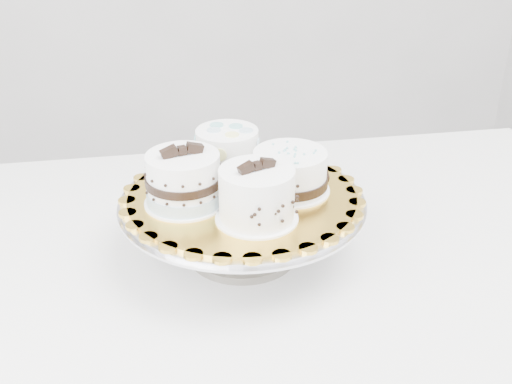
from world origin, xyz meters
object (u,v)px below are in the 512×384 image
object	(u,v)px
cake_dots	(227,151)
cake_swirl	(257,196)
cake_banded	(184,181)
cake_ribbon	(291,173)
cake_stand	(242,216)
table	(266,297)
cake_board	(242,196)

from	to	relation	value
cake_dots	cake_swirl	bearing A→B (deg)	-104.79
cake_swirl	cake_banded	bearing A→B (deg)	125.09
cake_swirl	cake_dots	world-z (taller)	cake_swirl
cake_ribbon	cake_banded	bearing A→B (deg)	-172.67
cake_stand	cake_dots	xyz separation A→B (m)	(0.00, 0.08, 0.07)
table	cake_board	bearing A→B (deg)	148.06
cake_stand	cake_banded	xyz separation A→B (m)	(-0.09, 0.00, 0.07)
cake_board	cake_banded	size ratio (longest dim) A/B	2.90
cake_board	cake_dots	world-z (taller)	cake_dots
cake_dots	cake_ribbon	world-z (taller)	cake_dots
cake_swirl	cake_banded	world-z (taller)	cake_banded
cake_banded	cake_ribbon	xyz separation A→B (m)	(0.16, -0.01, -0.01)
cake_dots	cake_ribbon	distance (m)	0.11
cake_stand	table	bearing A→B (deg)	-40.20
table	cake_ribbon	world-z (taller)	cake_ribbon
cake_stand	cake_board	bearing A→B (deg)	-26.57
cake_banded	cake_dots	size ratio (longest dim) A/B	0.98
cake_ribbon	cake_stand	bearing A→B (deg)	-176.83
cake_banded	cake_board	bearing A→B (deg)	-5.34
table	cake_ribbon	size ratio (longest dim) A/B	10.77
cake_swirl	cake_ribbon	bearing A→B (deg)	28.83
cake_swirl	cake_ribbon	world-z (taller)	cake_swirl
cake_stand	cake_swirl	size ratio (longest dim) A/B	3.00
table	cake_banded	distance (m)	0.24
cake_stand	cake_swirl	world-z (taller)	cake_swirl
cake_board	cake_swirl	distance (m)	0.08
table	cake_dots	size ratio (longest dim) A/B	11.76
cake_dots	cake_ribbon	size ratio (longest dim) A/B	0.92
cake_board	cake_swirl	bearing A→B (deg)	-91.84
cake_dots	cake_ribbon	xyz separation A→B (m)	(0.07, -0.09, -0.01)
cake_stand	cake_dots	size ratio (longest dim) A/B	3.09
cake_swirl	cake_board	bearing A→B (deg)	75.45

